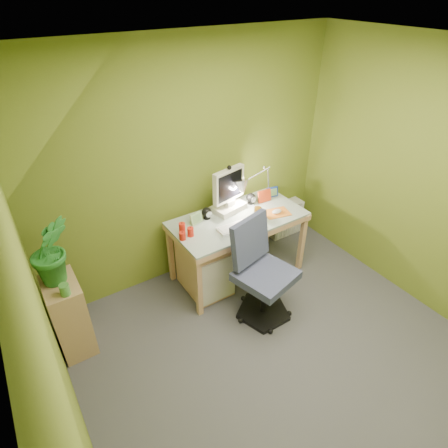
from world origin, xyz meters
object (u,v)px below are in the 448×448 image
side_ledge (69,316)px  potted_plant (51,250)px  desk (238,247)px  radiator (285,219)px  desk_lamp (264,174)px  monitor (229,189)px  task_chair (266,274)px

side_ledge → potted_plant: potted_plant is taller
desk → potted_plant: 1.83m
side_ledge → radiator: side_ledge is taller
desk → potted_plant: bearing=178.5°
desk → desk_lamp: bearing=21.0°
desk → desk_lamp: desk_lamp is taller
desk → monitor: size_ratio=2.75×
desk_lamp → monitor: bearing=-167.0°
desk_lamp → potted_plant: size_ratio=0.97×
task_chair → radiator: 1.45m
desk → side_ledge: (-1.73, -0.03, -0.00)m
task_chair → side_ledge: bearing=145.4°
monitor → desk_lamp: bearing=-11.9°
potted_plant → monitor: bearing=5.4°
desk_lamp → desk: bearing=-145.2°
side_ledge → potted_plant: 0.66m
side_ledge → radiator: 2.71m
desk → task_chair: (-0.12, -0.63, 0.13)m
desk → radiator: 1.01m
side_ledge → radiator: (2.68, 0.35, -0.14)m
potted_plant → radiator: bearing=6.5°
monitor → side_ledge: bearing=175.1°
desk → task_chair: 0.65m
desk_lamp → potted_plant: potted_plant is taller
desk_lamp → task_chair: 1.11m
monitor → desk_lamp: (0.45, 0.00, 0.04)m
side_ledge → potted_plant: size_ratio=1.22×
side_ledge → task_chair: (1.61, -0.60, 0.14)m
monitor → radiator: 1.22m
desk → monitor: 0.63m
desk → radiator: desk is taller
side_ledge → task_chair: bearing=-20.3°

